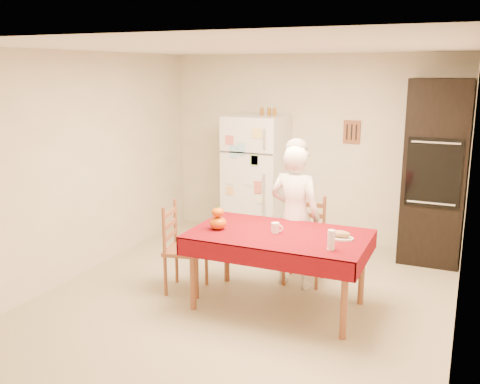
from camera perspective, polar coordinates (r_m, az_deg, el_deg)
The scene contains 17 objects.
floor at distance 5.63m, azimuth 0.63°, elevation -11.18°, with size 4.50×4.50×0.00m, color tan.
room_shell at distance 5.18m, azimuth 0.69°, elevation 5.41°, with size 4.02×4.52×2.51m.
refrigerator at distance 7.27m, azimuth 1.71°, elevation 1.47°, with size 0.75×0.74×1.70m.
oven_cabinet at distance 6.77m, azimuth 20.09°, elevation 1.97°, with size 0.70×0.62×2.20m.
dining_table at distance 5.20m, azimuth 4.17°, elevation -5.13°, with size 1.70×1.00×0.76m.
chair_far at distance 5.94m, azimuth 7.00°, elevation -4.70°, with size 0.45×0.43×0.95m.
chair_left at distance 5.67m, azimuth -6.42°, elevation -5.57°, with size 0.48×0.49×0.95m.
seated_woman at distance 5.71m, azimuth 5.86°, elevation -2.61°, with size 0.57×0.37×1.55m, color white.
coffee_mug at distance 5.17m, azimuth 3.78°, elevation -3.83°, with size 0.08×0.08×0.10m, color white.
pumpkin_lower at distance 5.27m, azimuth -2.37°, elevation -3.32°, with size 0.17×0.17×0.13m, color red.
pumpkin_upper at distance 5.24m, azimuth -2.38°, elevation -2.16°, with size 0.12×0.12×0.09m, color #C73504.
wine_glass at distance 4.75m, azimuth 9.70°, elevation -5.04°, with size 0.07×0.07×0.18m, color white.
bread_plate at distance 5.08m, azimuth 10.69°, elevation -4.85°, with size 0.24×0.24×0.02m, color white.
bread_loaf at distance 5.06m, azimuth 10.71°, elevation -4.41°, with size 0.18×0.10×0.06m, color tan.
spice_jar_left at distance 7.16m, azimuth 2.34°, elevation 8.57°, with size 0.05×0.05×0.10m, color #8B5719.
spice_jar_mid at distance 7.13m, azimuth 3.14°, elevation 8.54°, with size 0.05×0.05×0.10m, color brown.
spice_jar_right at distance 7.10m, azimuth 3.69°, elevation 8.51°, with size 0.05×0.05×0.10m, color #92621A.
Camera 1 is at (2.00, -4.73, 2.32)m, focal length 40.00 mm.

